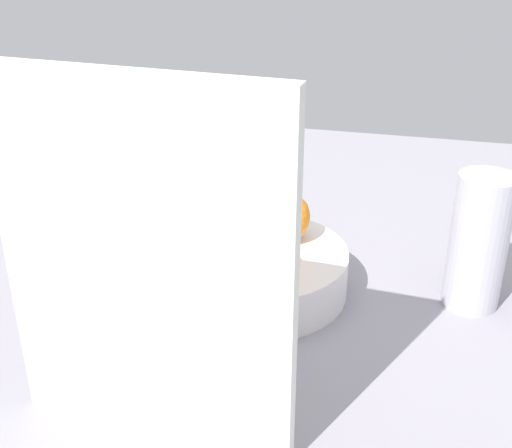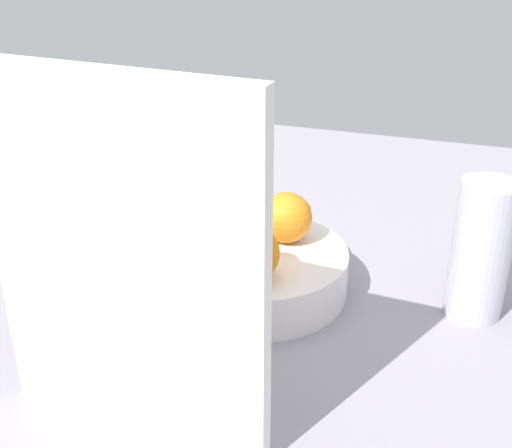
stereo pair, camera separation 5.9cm
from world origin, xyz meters
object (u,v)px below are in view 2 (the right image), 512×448
(fruit_bowl, at_px, (256,271))
(banana_bunch, at_px, (247,222))
(cutting_board, at_px, (123,268))
(thermos_tumbler, at_px, (481,250))
(orange_center, at_px, (206,221))
(orange_front_right, at_px, (283,217))
(orange_front_left, at_px, (252,253))

(fruit_bowl, xyz_separation_m, banana_bunch, (0.02, -0.02, 0.06))
(cutting_board, relative_size, thermos_tumbler, 2.01)
(cutting_board, xyz_separation_m, thermos_tumbler, (-0.31, -0.31, -0.09))
(orange_center, distance_m, banana_bunch, 0.06)
(orange_front_right, relative_size, banana_bunch, 0.38)
(banana_bunch, bearing_deg, cutting_board, 87.04)
(orange_front_right, bearing_deg, orange_front_left, 85.79)
(fruit_bowl, xyz_separation_m, orange_center, (0.07, 0.00, 0.06))
(orange_front_left, bearing_deg, fruit_bowl, -75.88)
(fruit_bowl, height_order, cutting_board, cutting_board)
(orange_center, relative_size, cutting_board, 0.19)
(orange_front_right, xyz_separation_m, orange_center, (0.09, 0.04, 0.00))
(fruit_bowl, relative_size, cutting_board, 0.68)
(cutting_board, bearing_deg, orange_front_right, -96.14)
(cutting_board, distance_m, thermos_tumbler, 0.45)
(fruit_bowl, relative_size, orange_front_right, 3.56)
(cutting_board, height_order, thermos_tumbler, cutting_board)
(banana_bunch, bearing_deg, orange_front_right, -151.92)
(orange_center, bearing_deg, thermos_tumbler, -173.97)
(orange_front_right, bearing_deg, cutting_board, 79.55)
(orange_front_left, relative_size, thermos_tumbler, 0.38)
(fruit_bowl, relative_size, thermos_tumbler, 1.36)
(orange_front_right, distance_m, banana_bunch, 0.05)
(cutting_board, bearing_deg, banana_bunch, -88.65)
(orange_center, distance_m, cutting_board, 0.29)
(orange_front_left, height_order, banana_bunch, orange_front_left)
(banana_bunch, relative_size, thermos_tumbler, 1.00)
(orange_front_right, distance_m, cutting_board, 0.34)
(fruit_bowl, bearing_deg, banana_bunch, -45.00)
(orange_front_left, xyz_separation_m, orange_center, (0.09, -0.06, 0.00))
(orange_front_right, xyz_separation_m, banana_bunch, (0.04, 0.02, -0.00))
(thermos_tumbler, bearing_deg, orange_center, 6.03)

